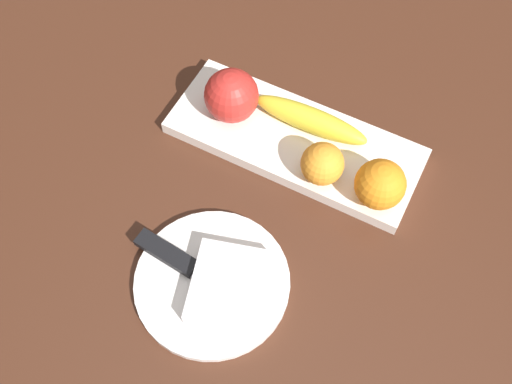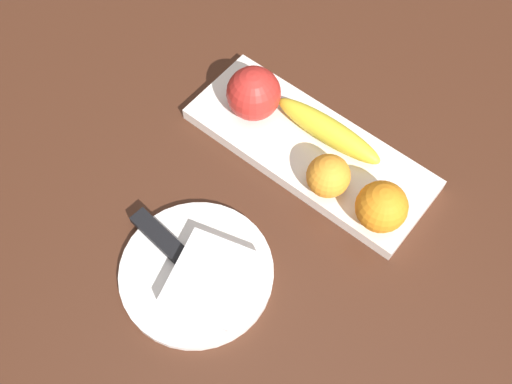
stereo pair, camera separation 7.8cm
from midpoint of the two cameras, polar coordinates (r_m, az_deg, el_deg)
name	(u,v)px [view 1 (the left image)]	position (r m, az deg, el deg)	size (l,w,h in m)	color
ground_plane	(314,145)	(0.88, 3.15, 4.38)	(2.40, 2.40, 0.00)	#442416
fruit_tray	(295,141)	(0.87, 1.21, 4.78)	(0.37, 0.14, 0.02)	white
apple	(231,96)	(0.86, -5.02, 9.07)	(0.08, 0.08, 0.08)	red
banana	(310,120)	(0.85, 2.71, 6.80)	(0.18, 0.04, 0.04)	yellow
orange_near_apple	(322,164)	(0.80, 3.70, 2.50)	(0.06, 0.06, 0.06)	orange
orange_near_banana	(380,184)	(0.79, 9.20, 0.48)	(0.07, 0.07, 0.07)	orange
dinner_plate	(212,282)	(0.78, -7.15, -8.94)	(0.20, 0.20, 0.01)	white
folded_napkin	(229,286)	(0.75, -5.64, -9.34)	(0.10, 0.11, 0.02)	white
knife	(176,259)	(0.78, -10.57, -6.68)	(0.18, 0.04, 0.01)	silver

